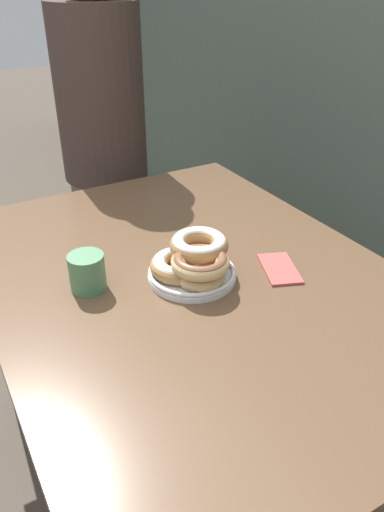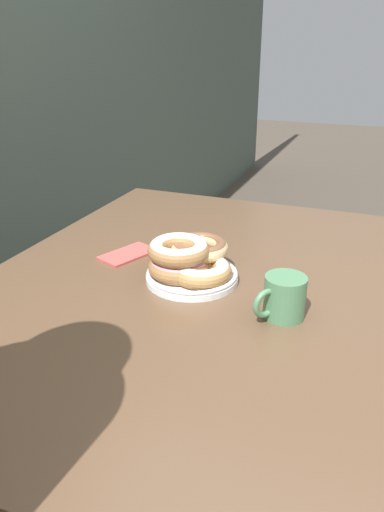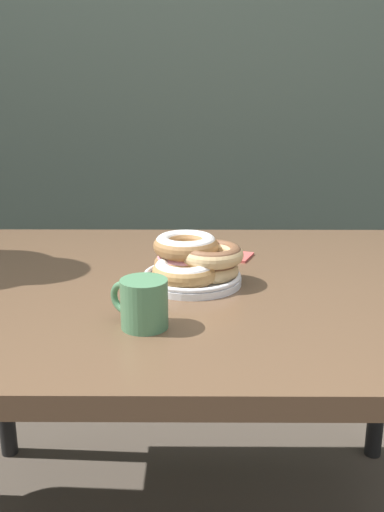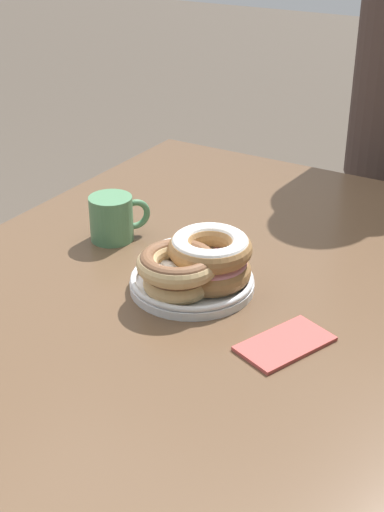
{
  "view_description": "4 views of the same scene",
  "coord_description": "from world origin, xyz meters",
  "px_view_note": "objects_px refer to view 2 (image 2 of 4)",
  "views": [
    {
      "loc": [
        0.86,
        -0.27,
        1.34
      ],
      "look_at": [
        0.01,
        0.21,
        0.76
      ],
      "focal_mm": 35.0,
      "sensor_mm": 36.0,
      "label": 1
    },
    {
      "loc": [
        -0.93,
        -0.16,
        1.21
      ],
      "look_at": [
        0.01,
        0.21,
        0.76
      ],
      "focal_mm": 35.0,
      "sensor_mm": 36.0,
      "label": 2
    },
    {
      "loc": [
        0.01,
        -0.91,
        1.1
      ],
      "look_at": [
        0.01,
        0.21,
        0.76
      ],
      "focal_mm": 40.0,
      "sensor_mm": 36.0,
      "label": 3
    },
    {
      "loc": [
        0.88,
        0.74,
        1.3
      ],
      "look_at": [
        0.01,
        0.21,
        0.76
      ],
      "focal_mm": 50.0,
      "sensor_mm": 36.0,
      "label": 4
    }
  ],
  "objects_px": {
    "donut_plate": "(191,261)",
    "napkin": "(128,254)",
    "coffee_mug": "(283,297)",
    "dining_table": "(189,306)"
  },
  "relations": [
    {
      "from": "dining_table",
      "to": "coffee_mug",
      "type": "relative_size",
      "value": 11.81
    },
    {
      "from": "dining_table",
      "to": "coffee_mug",
      "type": "xyz_separation_m",
      "value": [
        -0.08,
        -0.23,
        0.11
      ]
    },
    {
      "from": "donut_plate",
      "to": "coffee_mug",
      "type": "relative_size",
      "value": 2.22
    },
    {
      "from": "donut_plate",
      "to": "coffee_mug",
      "type": "height_order",
      "value": "donut_plate"
    },
    {
      "from": "dining_table",
      "to": "napkin",
      "type": "relative_size",
      "value": 7.91
    },
    {
      "from": "dining_table",
      "to": "coffee_mug",
      "type": "distance_m",
      "value": 0.26
    },
    {
      "from": "dining_table",
      "to": "coffee_mug",
      "type": "bearing_deg",
      "value": -108.64
    },
    {
      "from": "coffee_mug",
      "to": "napkin",
      "type": "height_order",
      "value": "coffee_mug"
    },
    {
      "from": "donut_plate",
      "to": "napkin",
      "type": "relative_size",
      "value": 1.49
    },
    {
      "from": "dining_table",
      "to": "napkin",
      "type": "height_order",
      "value": "napkin"
    }
  ]
}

